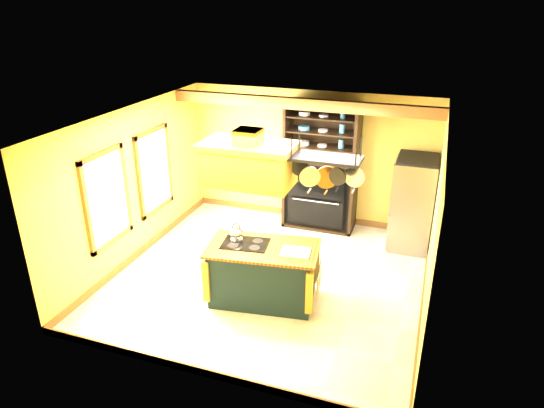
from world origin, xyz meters
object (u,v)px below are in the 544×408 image
Objects in this scene: range_hood at (249,162)px; hutch at (321,181)px; kitchen_island at (263,273)px; pot_rack at (326,166)px; refrigerator at (412,205)px.

range_hood is 3.19m from hutch.
kitchen_island is 1.76× the size of pot_rack.
pot_rack reaches higher than kitchen_island.
range_hood is 1.11m from pot_rack.
range_hood is 0.78× the size of refrigerator.
hutch is (0.18, 2.90, 0.48)m from kitchen_island.
kitchen_island is 0.71× the size of hutch.
hutch is at bearing 104.21° from pot_rack.
hutch is at bearing 82.66° from range_hood.
kitchen_island is 2.94m from hutch.
pot_rack is at bearing 0.56° from range_hood.
pot_rack is 0.40× the size of hutch.
pot_rack is (1.10, 0.01, 0.07)m from range_hood.
kitchen_island is at bearing 0.15° from range_hood.
pot_rack is 3.27m from hutch.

